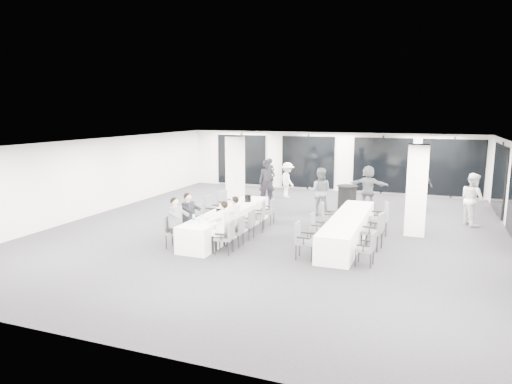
# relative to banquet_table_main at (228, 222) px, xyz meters

# --- Properties ---
(room) EXTENTS (14.04, 16.04, 2.84)m
(room) POSITION_rel_banquet_table_main_xyz_m (2.16, 2.04, 1.01)
(room) COLOR #242429
(room) RESTS_ON ground
(column_left) EXTENTS (0.60, 0.60, 2.80)m
(column_left) POSITION_rel_banquet_table_main_xyz_m (-1.52, 4.13, 1.02)
(column_left) COLOR white
(column_left) RESTS_ON floor
(column_right) EXTENTS (0.60, 0.60, 2.80)m
(column_right) POSITION_rel_banquet_table_main_xyz_m (5.48, 1.93, 1.02)
(column_right) COLOR white
(column_right) RESTS_ON floor
(banquet_table_main) EXTENTS (0.90, 5.00, 0.75)m
(banquet_table_main) POSITION_rel_banquet_table_main_xyz_m (0.00, 0.00, 0.00)
(banquet_table_main) COLOR white
(banquet_table_main) RESTS_ON floor
(banquet_table_side) EXTENTS (0.90, 5.00, 0.75)m
(banquet_table_side) POSITION_rel_banquet_table_main_xyz_m (3.66, 0.44, 0.00)
(banquet_table_side) COLOR white
(banquet_table_side) RESTS_ON floor
(cocktail_table) EXTENTS (0.78, 0.78, 1.08)m
(cocktail_table) POSITION_rel_banquet_table_main_xyz_m (3.02, 4.02, 0.17)
(cocktail_table) COLOR black
(cocktail_table) RESTS_ON floor
(chair_main_left_near) EXTENTS (0.50, 0.54, 0.91)m
(chair_main_left_near) POSITION_rel_banquet_table_main_xyz_m (-0.83, -1.93, 0.15)
(chair_main_left_near) COLOR #515459
(chair_main_left_near) RESTS_ON floor
(chair_main_left_second) EXTENTS (0.59, 0.62, 0.97)m
(chair_main_left_second) POSITION_rel_banquet_table_main_xyz_m (-0.83, -1.16, 0.18)
(chair_main_left_second) COLOR #515459
(chair_main_left_second) RESTS_ON floor
(chair_main_left_mid) EXTENTS (0.47, 0.52, 0.87)m
(chair_main_left_mid) POSITION_rel_banquet_table_main_xyz_m (-0.83, -0.19, 0.12)
(chair_main_left_mid) COLOR #515459
(chair_main_left_mid) RESTS_ON floor
(chair_main_left_fourth) EXTENTS (0.54, 0.60, 1.03)m
(chair_main_left_fourth) POSITION_rel_banquet_table_main_xyz_m (-0.84, 0.59, 0.22)
(chair_main_left_fourth) COLOR #515459
(chair_main_left_fourth) RESTS_ON floor
(chair_main_left_far) EXTENTS (0.62, 0.65, 1.03)m
(chair_main_left_far) POSITION_rel_banquet_table_main_xyz_m (-0.84, 1.68, 0.21)
(chair_main_left_far) COLOR #515459
(chair_main_left_far) RESTS_ON floor
(chair_main_right_near) EXTENTS (0.50, 0.54, 0.90)m
(chair_main_right_near) POSITION_rel_banquet_table_main_xyz_m (0.83, -1.92, 0.14)
(chair_main_right_near) COLOR #515459
(chair_main_right_near) RESTS_ON floor
(chair_main_right_second) EXTENTS (0.44, 0.49, 0.86)m
(chair_main_right_second) POSITION_rel_banquet_table_main_xyz_m (0.82, -1.18, 0.11)
(chair_main_right_second) COLOR #515459
(chair_main_right_second) RESTS_ON floor
(chair_main_right_mid) EXTENTS (0.46, 0.51, 0.87)m
(chair_main_right_mid) POSITION_rel_banquet_table_main_xyz_m (0.83, -0.37, 0.12)
(chair_main_right_mid) COLOR #515459
(chair_main_right_mid) RESTS_ON floor
(chair_main_right_fourth) EXTENTS (0.58, 0.61, 0.96)m
(chair_main_right_fourth) POSITION_rel_banquet_table_main_xyz_m (0.83, 0.60, 0.17)
(chair_main_right_fourth) COLOR #515459
(chair_main_right_fourth) RESTS_ON floor
(chair_main_right_far) EXTENTS (0.45, 0.50, 0.87)m
(chair_main_right_far) POSITION_rel_banquet_table_main_xyz_m (0.83, 1.57, 0.12)
(chair_main_right_far) COLOR #515459
(chair_main_right_far) RESTS_ON floor
(chair_side_left_near) EXTENTS (0.50, 0.56, 0.96)m
(chair_side_left_near) POSITION_rel_banquet_table_main_xyz_m (2.83, -1.60, 0.17)
(chair_side_left_near) COLOR #515459
(chair_side_left_near) RESTS_ON floor
(chair_side_left_mid) EXTENTS (0.46, 0.51, 0.88)m
(chair_side_left_mid) POSITION_rel_banquet_table_main_xyz_m (2.84, -0.08, 0.13)
(chair_side_left_mid) COLOR #515459
(chair_side_left_mid) RESTS_ON floor
(chair_side_left_far) EXTENTS (0.55, 0.58, 0.91)m
(chair_side_left_far) POSITION_rel_banquet_table_main_xyz_m (2.84, 1.39, 0.14)
(chair_side_left_far) COLOR #515459
(chair_side_left_far) RESTS_ON floor
(chair_side_right_near) EXTENTS (0.47, 0.51, 0.87)m
(chair_side_right_near) POSITION_rel_banquet_table_main_xyz_m (4.49, -1.57, 0.12)
(chair_side_right_near) COLOR #515459
(chair_side_right_near) RESTS_ON floor
(chair_side_right_mid) EXTENTS (0.61, 0.65, 1.04)m
(chair_side_right_mid) POSITION_rel_banquet_table_main_xyz_m (4.50, -0.13, 0.22)
(chair_side_right_mid) COLOR #515459
(chair_side_right_mid) RESTS_ON floor
(chair_side_right_far) EXTENTS (0.61, 0.64, 1.02)m
(chair_side_right_far) POSITION_rel_banquet_table_main_xyz_m (4.50, 1.55, 0.21)
(chair_side_right_far) COLOR #515459
(chair_side_right_far) RESTS_ON floor
(seated_guest_a) EXTENTS (0.50, 0.38, 1.44)m
(seated_guest_a) POSITION_rel_banquet_table_main_xyz_m (-0.67, -1.92, 0.44)
(seated_guest_a) COLOR slate
(seated_guest_a) RESTS_ON floor
(seated_guest_b) EXTENTS (0.50, 0.38, 1.44)m
(seated_guest_b) POSITION_rel_banquet_table_main_xyz_m (-0.67, -1.18, 0.44)
(seated_guest_b) COLOR black
(seated_guest_b) RESTS_ON floor
(seated_guest_c) EXTENTS (0.50, 0.38, 1.44)m
(seated_guest_c) POSITION_rel_banquet_table_main_xyz_m (0.67, -1.92, 0.44)
(seated_guest_c) COLOR silver
(seated_guest_c) RESTS_ON floor
(seated_guest_d) EXTENTS (0.50, 0.38, 1.44)m
(seated_guest_d) POSITION_rel_banquet_table_main_xyz_m (0.67, -1.18, 0.44)
(seated_guest_d) COLOR silver
(seated_guest_d) RESTS_ON floor
(standing_guest_a) EXTENTS (0.94, 0.86, 2.09)m
(standing_guest_a) POSITION_rel_banquet_table_main_xyz_m (-0.37, 4.72, 0.67)
(standing_guest_a) COLOR black
(standing_guest_a) RESTS_ON floor
(standing_guest_b) EXTENTS (1.01, 0.68, 1.98)m
(standing_guest_b) POSITION_rel_banquet_table_main_xyz_m (2.08, 3.64, 0.62)
(standing_guest_b) COLOR slate
(standing_guest_b) RESTS_ON floor
(standing_guest_c) EXTENTS (1.19, 1.25, 1.77)m
(standing_guest_c) POSITION_rel_banquet_table_main_xyz_m (-0.02, 6.49, 0.51)
(standing_guest_c) COLOR silver
(standing_guest_c) RESTS_ON floor
(standing_guest_d) EXTENTS (1.25, 1.01, 1.86)m
(standing_guest_d) POSITION_rel_banquet_table_main_xyz_m (5.52, 6.35, 0.56)
(standing_guest_d) COLOR slate
(standing_guest_d) RESTS_ON floor
(standing_guest_e) EXTENTS (0.97, 1.09, 1.92)m
(standing_guest_e) POSITION_rel_banquet_table_main_xyz_m (5.40, 5.52, 0.59)
(standing_guest_e) COLOR black
(standing_guest_e) RESTS_ON floor
(standing_guest_f) EXTENTS (1.77, 0.80, 1.88)m
(standing_guest_f) POSITION_rel_banquet_table_main_xyz_m (3.56, 5.76, 0.57)
(standing_guest_f) COLOR slate
(standing_guest_f) RESTS_ON floor
(standing_guest_g) EXTENTS (0.75, 0.66, 1.76)m
(standing_guest_g) POSITION_rel_banquet_table_main_xyz_m (-1.42, 8.07, 0.50)
(standing_guest_g) COLOR black
(standing_guest_g) RESTS_ON floor
(standing_guest_h) EXTENTS (0.99, 1.13, 2.00)m
(standing_guest_h) POSITION_rel_banquet_table_main_xyz_m (7.22, 3.91, 0.62)
(standing_guest_h) COLOR silver
(standing_guest_h) RESTS_ON floor
(ice_bucket_near) EXTENTS (0.20, 0.20, 0.23)m
(ice_bucket_near) POSITION_rel_banquet_table_main_xyz_m (0.07, -0.76, 0.49)
(ice_bucket_near) COLOR black
(ice_bucket_near) RESTS_ON banquet_table_main
(ice_bucket_far) EXTENTS (0.22, 0.22, 0.25)m
(ice_bucket_far) POSITION_rel_banquet_table_main_xyz_m (0.10, 1.44, 0.50)
(ice_bucket_far) COLOR black
(ice_bucket_far) RESTS_ON banquet_table_main
(water_bottle_a) EXTENTS (0.07, 0.07, 0.21)m
(water_bottle_a) POSITION_rel_banquet_table_main_xyz_m (-0.24, -1.77, 0.48)
(water_bottle_a) COLOR silver
(water_bottle_a) RESTS_ON banquet_table_main
(water_bottle_b) EXTENTS (0.07, 0.07, 0.23)m
(water_bottle_b) POSITION_rel_banquet_table_main_xyz_m (0.10, 0.28, 0.49)
(water_bottle_b) COLOR silver
(water_bottle_b) RESTS_ON banquet_table_main
(water_bottle_c) EXTENTS (0.06, 0.06, 0.20)m
(water_bottle_c) POSITION_rel_banquet_table_main_xyz_m (-0.07, 1.80, 0.47)
(water_bottle_c) COLOR silver
(water_bottle_c) RESTS_ON banquet_table_main
(plate_a) EXTENTS (0.18, 0.18, 0.03)m
(plate_a) POSITION_rel_banquet_table_main_xyz_m (-0.03, -1.38, 0.39)
(plate_a) COLOR white
(plate_a) RESTS_ON banquet_table_main
(plate_b) EXTENTS (0.20, 0.20, 0.03)m
(plate_b) POSITION_rel_banquet_table_main_xyz_m (0.17, -1.50, 0.39)
(plate_b) COLOR white
(plate_b) RESTS_ON banquet_table_main
(plate_c) EXTENTS (0.20, 0.20, 0.03)m
(plate_c) POSITION_rel_banquet_table_main_xyz_m (0.03, -0.71, 0.39)
(plate_c) COLOR white
(plate_c) RESTS_ON banquet_table_main
(wine_glass) EXTENTS (0.08, 0.08, 0.21)m
(wine_glass) POSITION_rel_banquet_table_main_xyz_m (0.15, -2.16, 0.53)
(wine_glass) COLOR silver
(wine_glass) RESTS_ON banquet_table_main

